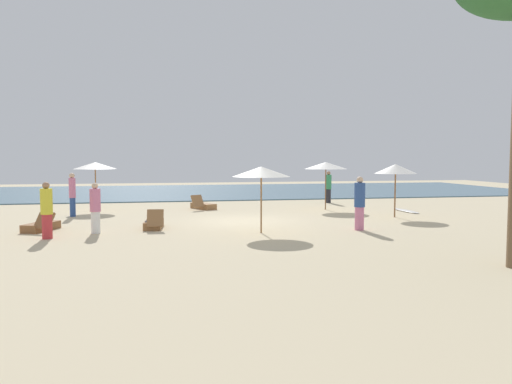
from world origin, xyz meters
TOP-DOWN VIEW (x-y plane):
  - ground_plane at (0.00, 0.00)m, footprint 60.00×60.00m
  - ocean_water at (0.00, 17.00)m, footprint 48.00×16.00m
  - umbrella_0 at (6.61, 0.04)m, footprint 1.76×1.76m
  - umbrella_1 at (-6.30, 5.17)m, footprint 2.02×2.02m
  - umbrella_2 at (0.12, -3.17)m, footprint 1.96×1.96m
  - umbrella_3 at (4.70, 3.54)m, footprint 2.08×2.08m
  - lounger_0 at (-1.20, 4.92)m, footprint 1.29×1.72m
  - lounger_1 at (-7.34, -1.26)m, footprint 1.16×1.78m
  - lounger_2 at (-3.48, -1.36)m, footprint 0.73×1.68m
  - person_0 at (6.02, 6.90)m, footprint 0.45×0.45m
  - person_1 at (-6.76, -3.04)m, footprint 0.41×0.41m
  - person_2 at (-5.40, -2.16)m, footprint 0.47×0.47m
  - person_3 at (3.67, -3.15)m, footprint 0.42×0.42m
  - person_4 at (-6.98, 2.85)m, footprint 0.39×0.39m
  - surfboard at (8.18, 2.01)m, footprint 0.50×2.28m

SIDE VIEW (x-z plane):
  - ground_plane at x=0.00m, z-range 0.00..0.00m
  - ocean_water at x=0.00m, z-range 0.00..0.06m
  - surfboard at x=8.18m, z-range 0.00..0.07m
  - lounger_1 at x=-7.34m, z-range -0.18..0.52m
  - lounger_0 at x=-1.20m, z-range -0.20..0.54m
  - lounger_2 at x=-3.48m, z-range -0.20..0.55m
  - person_2 at x=-5.40m, z-range 0.00..1.71m
  - person_0 at x=6.02m, z-range 0.01..1.79m
  - person_1 at x=-6.76m, z-range 0.00..1.80m
  - person_3 at x=3.67m, z-range 0.01..1.90m
  - person_4 at x=-6.98m, z-range 0.04..1.94m
  - umbrella_0 at x=6.61m, z-range 0.93..3.21m
  - umbrella_2 at x=0.12m, z-range 0.95..3.21m
  - umbrella_3 at x=4.70m, z-range 0.99..3.32m
  - umbrella_1 at x=-6.30m, z-range 1.00..3.33m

